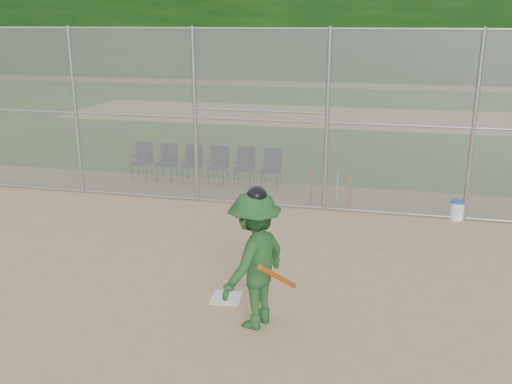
% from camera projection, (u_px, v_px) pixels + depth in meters
% --- Properties ---
extents(ground, '(100.00, 100.00, 0.00)m').
position_uv_depth(ground, '(218.00, 311.00, 8.43)').
color(ground, tan).
rests_on(ground, ground).
extents(grass_strip, '(100.00, 100.00, 0.00)m').
position_uv_depth(grass_strip, '(335.00, 117.00, 25.22)').
color(grass_strip, '#255D1C').
rests_on(grass_strip, ground).
extents(dirt_patch_far, '(24.00, 24.00, 0.00)m').
position_uv_depth(dirt_patch_far, '(335.00, 117.00, 25.22)').
color(dirt_patch_far, tan).
rests_on(dirt_patch_far, ground).
extents(backstop_fence, '(16.09, 0.09, 4.00)m').
position_uv_depth(backstop_fence, '(282.00, 118.00, 12.50)').
color(backstop_fence, gray).
rests_on(backstop_fence, ground).
extents(home_plate, '(0.49, 0.49, 0.02)m').
position_uv_depth(home_plate, '(226.00, 298.00, 8.80)').
color(home_plate, silver).
rests_on(home_plate, ground).
extents(batter_at_plate, '(1.19, 1.45, 2.03)m').
position_uv_depth(batter_at_plate, '(255.00, 260.00, 7.80)').
color(batter_at_plate, '#205023').
rests_on(batter_at_plate, ground).
extents(water_cooler, '(0.33, 0.33, 0.42)m').
position_uv_depth(water_cooler, '(457.00, 209.00, 12.27)').
color(water_cooler, white).
rests_on(water_cooler, ground).
extents(spare_bats, '(0.96, 0.38, 0.83)m').
position_uv_depth(spare_bats, '(330.00, 187.00, 13.18)').
color(spare_bats, '#D84C14').
rests_on(spare_bats, ground).
extents(chair_0, '(0.54, 0.52, 0.96)m').
position_uv_depth(chair_0, '(142.00, 161.00, 15.32)').
color(chair_0, '#10183D').
rests_on(chair_0, ground).
extents(chair_1, '(0.54, 0.52, 0.96)m').
position_uv_depth(chair_1, '(166.00, 163.00, 15.16)').
color(chair_1, '#10183D').
rests_on(chair_1, ground).
extents(chair_2, '(0.54, 0.52, 0.96)m').
position_uv_depth(chair_2, '(192.00, 164.00, 15.01)').
color(chair_2, '#10183D').
rests_on(chair_2, ground).
extents(chair_3, '(0.54, 0.52, 0.96)m').
position_uv_depth(chair_3, '(218.00, 166.00, 14.86)').
color(chair_3, '#10183D').
rests_on(chair_3, ground).
extents(chair_4, '(0.54, 0.52, 0.96)m').
position_uv_depth(chair_4, '(244.00, 167.00, 14.70)').
color(chair_4, '#10183D').
rests_on(chair_4, ground).
extents(chair_5, '(0.54, 0.52, 0.96)m').
position_uv_depth(chair_5, '(271.00, 169.00, 14.55)').
color(chair_5, '#10183D').
rests_on(chair_5, ground).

